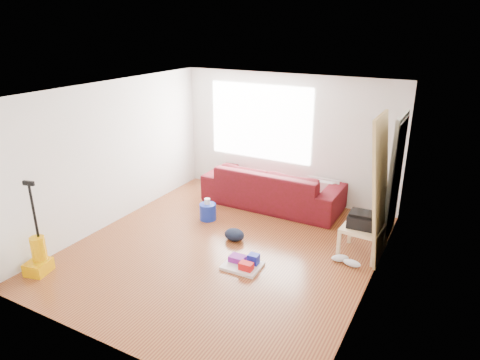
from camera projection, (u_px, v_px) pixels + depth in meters
The scene contains 13 objects.
room at pixel (232, 173), 6.50m from camera, with size 4.51×5.01×2.51m.
sofa at pixel (272, 205), 8.47m from camera, with size 2.68×1.05×0.78m, color #400E0C.
tv_stand at pixel (321, 202), 8.24m from camera, with size 0.78×0.60×0.26m.
tv at pixel (322, 188), 8.14m from camera, with size 0.62×0.08×0.35m, color black.
side_table at pixel (362, 231), 6.54m from camera, with size 0.62×0.62×0.47m.
printer at pixel (363, 220), 6.48m from camera, with size 0.47×0.36×0.24m.
bucket at pixel (208, 219), 7.86m from camera, with size 0.30×0.30×0.30m, color #152BA6.
toilet_paper at pixel (207, 209), 7.80m from camera, with size 0.11×0.11×0.10m, color white.
cleaning_tray at pixel (244, 264), 6.31m from camera, with size 0.55×0.45×0.20m.
backpack at pixel (234, 240), 7.11m from camera, with size 0.35×0.28×0.19m, color black.
sneakers at pixel (346, 261), 6.39m from camera, with size 0.48×0.24×0.11m.
vacuum at pixel (38, 256), 6.12m from camera, with size 0.36×0.39×1.39m.
door_panel at pixel (372, 255), 6.66m from camera, with size 0.04×0.88×2.21m, color tan.
Camera 1 is at (3.10, -5.18, 3.41)m, focal length 32.00 mm.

